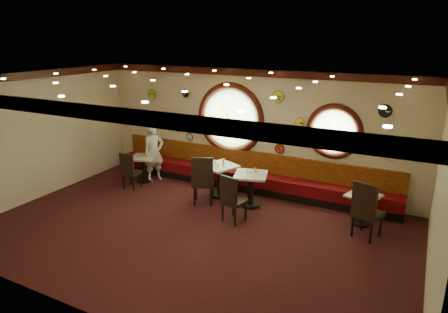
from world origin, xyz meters
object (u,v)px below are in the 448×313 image
condiment_a_bottle (148,154)px  condiment_c_bottle (256,169)px  condiment_b_salt (215,162)px  table_c (251,186)px  table_d (363,206)px  chair_b (203,177)px  condiment_d_pepper (367,193)px  chair_c (231,196)px  condiment_a_salt (142,154)px  condiment_c_pepper (251,173)px  table_b (220,177)px  chair_d (366,207)px  condiment_d_bottle (369,190)px  condiment_b_pepper (218,164)px  condiment_d_salt (362,192)px  chair_a (129,169)px  waiter (154,153)px  condiment_c_salt (248,171)px  table_a (144,166)px  condiment_b_bottle (223,162)px  condiment_a_pepper (145,155)px

condiment_a_bottle → condiment_c_bottle: size_ratio=1.06×
condiment_b_salt → condiment_a_bottle: size_ratio=0.68×
table_c → table_d: table_c is taller
chair_b → condiment_d_pepper: 3.78m
chair_c → condiment_d_pepper: size_ratio=6.11×
condiment_a_salt → condiment_d_pepper: 6.11m
condiment_c_pepper → table_b: bearing=163.1°
condiment_d_pepper → condiment_c_bottle: (-2.58, -0.05, 0.16)m
table_b → condiment_a_salt: bearing=179.7°
chair_d → condiment_a_bottle: chair_d is taller
table_d → condiment_d_bottle: condiment_d_bottle is taller
condiment_a_bottle → condiment_d_bottle: size_ratio=0.95×
table_d → chair_c: size_ratio=1.15×
condiment_b_salt → condiment_b_pepper: 0.14m
condiment_d_pepper → condiment_a_bottle: bearing=179.4°
condiment_d_salt → chair_b: bearing=-169.5°
chair_b → condiment_c_bottle: 1.30m
chair_a → chair_c: size_ratio=0.91×
waiter → condiment_a_salt: bearing=149.8°
condiment_b_salt → condiment_c_salt: bearing=-10.0°
chair_a → table_a: bearing=89.2°
chair_c → condiment_c_bottle: chair_c is taller
table_c → chair_a: bearing=-172.5°
condiment_b_pepper → table_d: bearing=1.2°
condiment_a_bottle → condiment_d_bottle: condiment_a_bottle is taller
table_d → condiment_c_bottle: 2.57m
chair_b → condiment_d_pepper: chair_b is taller
condiment_b_bottle → waiter: size_ratio=0.10×
condiment_c_pepper → waiter: size_ratio=0.05×
condiment_c_pepper → condiment_c_bottle: bearing=82.8°
chair_a → chair_c: bearing=-12.5°
condiment_a_pepper → condiment_a_bottle: (0.05, 0.08, 0.03)m
table_c → chair_b: 1.18m
condiment_b_salt → condiment_c_pepper: (1.14, -0.30, -0.03)m
chair_b → condiment_d_bottle: 3.84m
condiment_c_bottle → chair_a: bearing=-170.2°
condiment_b_pepper → waiter: 2.22m
chair_b → condiment_d_salt: size_ratio=8.18×
condiment_c_salt → condiment_a_salt: bearing=176.7°
condiment_b_salt → condiment_c_salt: (1.01, -0.18, -0.02)m
table_b → condiment_b_bottle: size_ratio=6.30×
condiment_d_salt → condiment_a_salt: bearing=-179.9°
condiment_b_pepper → condiment_d_pepper: size_ratio=0.90×
chair_d → condiment_a_salt: (-6.19, 0.66, 0.09)m
condiment_a_pepper → condiment_c_bottle: size_ratio=0.66×
chair_c → condiment_b_bottle: (-0.88, 1.31, 0.29)m
table_d → condiment_d_salt: 0.31m
condiment_b_bottle → chair_b: bearing=-105.3°
condiment_a_bottle → condiment_b_bottle: condiment_b_bottle is taller
condiment_a_bottle → condiment_b_bottle: (2.39, 0.02, 0.11)m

